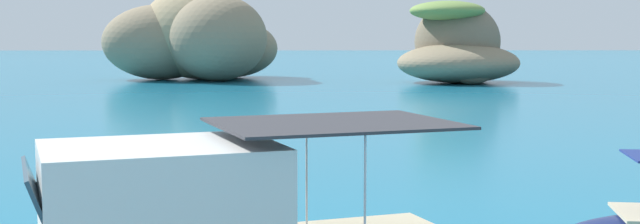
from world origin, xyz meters
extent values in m
ellipsoid|color=#84755B|center=(-7.71, 81.68, 2.85)|extent=(10.74, 9.25, 5.70)
ellipsoid|color=#84755B|center=(-13.79, 78.28, 3.53)|extent=(13.24, 11.78, 7.05)
ellipsoid|color=#9E8966|center=(-10.34, 78.86, 4.44)|extent=(15.20, 15.12, 8.87)
ellipsoid|color=#84755B|center=(-8.25, 75.71, 3.92)|extent=(10.32, 11.03, 7.84)
ellipsoid|color=#84755B|center=(13.21, 72.80, 1.74)|extent=(13.19, 12.49, 3.47)
ellipsoid|color=#756651|center=(13.36, 74.56, 3.58)|extent=(10.55, 10.67, 7.16)
ellipsoid|color=#9E8966|center=(14.98, 74.27, 1.90)|extent=(5.15, 4.12, 3.81)
ellipsoid|color=#84755B|center=(13.98, 70.44, 1.58)|extent=(4.82, 3.72, 3.17)
ellipsoid|color=olive|center=(12.22, 73.17, 6.32)|extent=(6.63, 6.03, 1.76)
cube|color=silver|center=(-1.84, 8.99, 2.39)|extent=(3.46, 3.02, 1.45)
cube|color=#2D4756|center=(-3.22, 8.50, 2.53)|extent=(0.98, 2.01, 0.77)
cube|color=#333338|center=(0.36, 9.77, 3.29)|extent=(3.74, 3.33, 0.04)
cylinder|color=silver|center=(0.73, 8.74, 2.46)|extent=(0.03, 0.03, 1.66)
cylinder|color=silver|center=(0.00, 10.80, 2.46)|extent=(0.03, 0.03, 1.66)
camera|label=1|loc=(0.04, -1.53, 4.52)|focal=47.49mm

